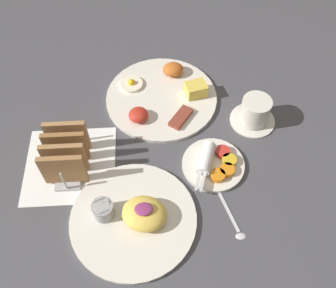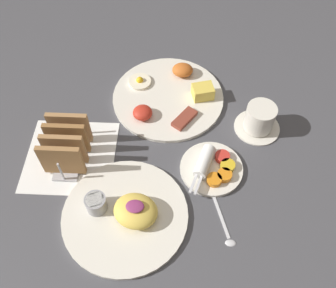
{
  "view_description": "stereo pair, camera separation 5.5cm",
  "coord_description": "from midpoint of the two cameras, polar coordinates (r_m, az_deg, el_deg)",
  "views": [
    {
      "loc": [
        0.04,
        -0.49,
        0.79
      ],
      "look_at": [
        0.07,
        0.04,
        0.03
      ],
      "focal_mm": 40.0,
      "sensor_mm": 36.0,
      "label": 1
    },
    {
      "loc": [
        0.1,
        -0.49,
        0.79
      ],
      "look_at": [
        0.07,
        0.04,
        0.03
      ],
      "focal_mm": 40.0,
      "sensor_mm": 36.0,
      "label": 2
    }
  ],
  "objects": [
    {
      "name": "ground_plane",
      "position": [
        0.93,
        -2.85,
        -2.91
      ],
      "size": [
        3.0,
        3.0,
        0.0
      ],
      "primitive_type": "plane",
      "color": "#47474C"
    },
    {
      "name": "napkin_flat",
      "position": [
        0.96,
        -13.03,
        -1.87
      ],
      "size": [
        0.22,
        0.22,
        0.0
      ],
      "color": "white",
      "rests_on": "ground_plane"
    },
    {
      "name": "plate_breakfast",
      "position": [
        1.05,
        1.77,
        7.34
      ],
      "size": [
        0.31,
        0.31,
        0.05
      ],
      "color": "silver",
      "rests_on": "ground_plane"
    },
    {
      "name": "plate_condiments",
      "position": [
        0.92,
        8.39,
        -3.61
      ],
      "size": [
        0.15,
        0.16,
        0.04
      ],
      "color": "silver",
      "rests_on": "ground_plane"
    },
    {
      "name": "plate_foreground",
      "position": [
        0.85,
        -4.62,
        -10.53
      ],
      "size": [
        0.28,
        0.28,
        0.06
      ],
      "color": "silver",
      "rests_on": "ground_plane"
    },
    {
      "name": "toast_rack",
      "position": [
        0.92,
        -13.61,
        -0.16
      ],
      "size": [
        0.1,
        0.15,
        0.1
      ],
      "color": "#B7B7BC",
      "rests_on": "ground_plane"
    },
    {
      "name": "coffee_cup",
      "position": [
        1.0,
        15.29,
        3.6
      ],
      "size": [
        0.12,
        0.12,
        0.08
      ],
      "color": "silver",
      "rests_on": "ground_plane"
    },
    {
      "name": "teaspoon",
      "position": [
        0.86,
        10.65,
        -12.66
      ],
      "size": [
        0.05,
        0.12,
        0.01
      ],
      "color": "silver",
      "rests_on": "ground_plane"
    }
  ]
}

